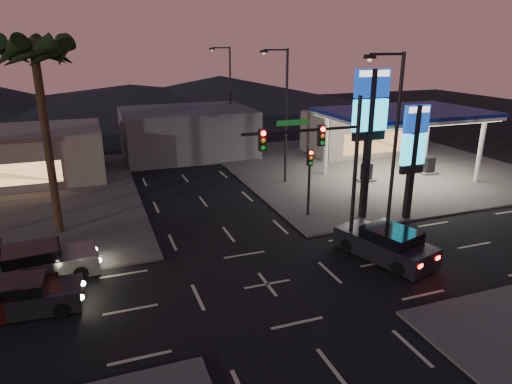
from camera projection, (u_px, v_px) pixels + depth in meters
name	position (u px, v px, depth m)	size (l,w,h in m)	color
ground	(267.00, 284.00, 20.60)	(140.00, 140.00, 0.00)	black
corner_lot_ne	(369.00, 166.00, 40.09)	(24.00, 24.00, 0.12)	#47443F
gas_station	(404.00, 115.00, 34.96)	(12.20, 8.20, 5.47)	silver
convenience_store	(360.00, 133.00, 44.60)	(10.00, 6.00, 4.00)	#726B5B
pylon_sign_tall	(370.00, 115.00, 26.29)	(2.20, 0.35, 9.00)	black
pylon_sign_short	(414.00, 145.00, 26.76)	(1.60, 0.35, 7.00)	black
traffic_signal_mast	(325.00, 155.00, 21.97)	(6.10, 0.39, 8.00)	black
pedestal_signal	(309.00, 172.00, 27.71)	(0.32, 0.39, 4.30)	black
streetlight_near	(392.00, 145.00, 21.93)	(2.14, 0.25, 10.00)	black
streetlight_mid	(284.00, 109.00, 33.52)	(2.14, 0.25, 10.00)	black
streetlight_far	(228.00, 91.00, 46.00)	(2.14, 0.25, 10.00)	black
palm_a	(36.00, 62.00, 23.17)	(4.41, 4.41, 10.86)	black
building_far_mid	(187.00, 132.00, 43.75)	(12.00, 9.00, 4.40)	#4C4C51
hill_right	(220.00, 91.00, 78.23)	(50.00, 50.00, 5.00)	black
hill_center	(131.00, 97.00, 73.47)	(60.00, 60.00, 4.00)	black
car_lane_a_front	(24.00, 297.00, 18.31)	(4.46, 2.05, 1.42)	black
car_lane_a_mid	(1.00, 301.00, 18.05)	(4.57, 2.30, 1.44)	black
car_lane_b_front	(40.00, 264.00, 20.86)	(5.11, 2.52, 1.62)	#5A5A5C
suv_station	(386.00, 244.00, 22.79)	(3.46, 5.42, 1.68)	black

